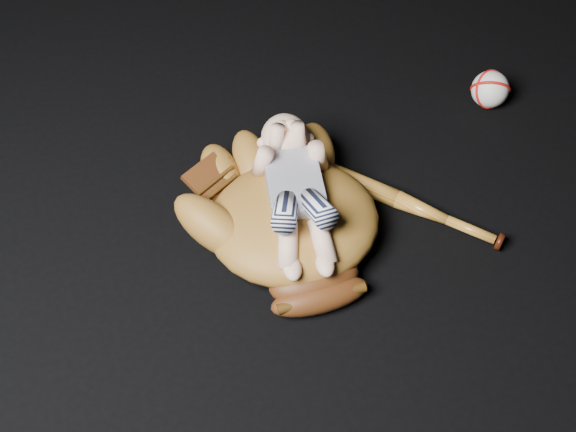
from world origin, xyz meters
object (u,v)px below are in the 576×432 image
Objects in this scene: baseball_bat at (408,204)px; newborn_baby at (297,192)px; baseball_glove at (293,215)px; baseball at (490,89)px.

newborn_baby is at bearing 174.55° from baseball_bat.
baseball_glove is 0.05m from newborn_baby.
baseball_glove is 5.49× the size of baseball.
baseball_bat is (0.24, -0.01, -0.05)m from baseball_glove.
baseball_glove is 1.15× the size of baseball_bat.
newborn_baby reaches higher than baseball_glove.
baseball_glove reaches higher than baseball_bat.
baseball_glove is 0.59m from baseball.
newborn_baby is at bearing 43.30° from baseball_glove.
baseball_bat is at bearing 7.75° from newborn_baby.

